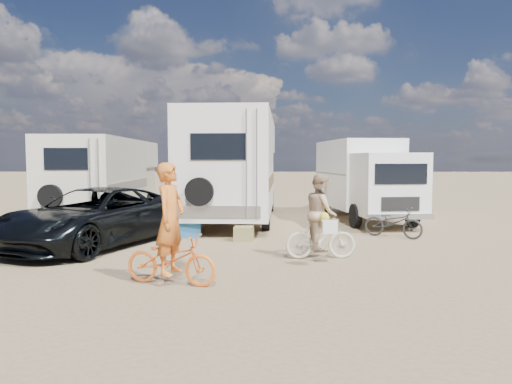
{
  "coord_description": "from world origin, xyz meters",
  "views": [
    {
      "loc": [
        0.49,
        -9.0,
        2.08
      ],
      "look_at": [
        0.36,
        2.15,
        1.3
      ],
      "focal_mm": 32.74,
      "sensor_mm": 36.0,
      "label": 1
    }
  ],
  "objects_px": {
    "rv_left": "(107,179)",
    "crate": "(244,234)",
    "box_truck": "(365,180)",
    "bike_woman": "(321,238)",
    "cooler": "(190,229)",
    "bike_parked": "(393,222)",
    "rider_woman": "(321,221)",
    "bike_man": "(171,259)",
    "dark_suv": "(95,217)",
    "rider_man": "(171,229)",
    "rv_main": "(235,169)"
  },
  "relations": [
    {
      "from": "rv_left",
      "to": "crate",
      "type": "xyz_separation_m",
      "value": [
        4.95,
        -4.38,
        -1.2
      ]
    },
    {
      "from": "box_truck",
      "to": "bike_woman",
      "type": "bearing_deg",
      "value": -116.84
    },
    {
      "from": "cooler",
      "to": "crate",
      "type": "xyz_separation_m",
      "value": [
        1.44,
        -0.5,
        -0.03
      ]
    },
    {
      "from": "rv_left",
      "to": "cooler",
      "type": "height_order",
      "value": "rv_left"
    },
    {
      "from": "bike_parked",
      "to": "crate",
      "type": "bearing_deg",
      "value": 131.46
    },
    {
      "from": "bike_woman",
      "to": "rider_woman",
      "type": "height_order",
      "value": "rider_woman"
    },
    {
      "from": "bike_man",
      "to": "rider_woman",
      "type": "height_order",
      "value": "rider_woman"
    },
    {
      "from": "bike_man",
      "to": "crate",
      "type": "height_order",
      "value": "bike_man"
    },
    {
      "from": "box_truck",
      "to": "bike_woman",
      "type": "distance_m",
      "value": 6.72
    },
    {
      "from": "dark_suv",
      "to": "bike_parked",
      "type": "xyz_separation_m",
      "value": [
        7.52,
        1.29,
        -0.29
      ]
    },
    {
      "from": "rider_man",
      "to": "crate",
      "type": "height_order",
      "value": "rider_man"
    },
    {
      "from": "rider_woman",
      "to": "cooler",
      "type": "relative_size",
      "value": 2.94
    },
    {
      "from": "box_truck",
      "to": "rider_woman",
      "type": "height_order",
      "value": "box_truck"
    },
    {
      "from": "rv_left",
      "to": "rider_man",
      "type": "relative_size",
      "value": 3.98
    },
    {
      "from": "dark_suv",
      "to": "bike_parked",
      "type": "distance_m",
      "value": 7.64
    },
    {
      "from": "rv_left",
      "to": "rider_woman",
      "type": "relative_size",
      "value": 4.58
    },
    {
      "from": "box_truck",
      "to": "bike_man",
      "type": "xyz_separation_m",
      "value": [
        -5.04,
        -8.29,
        -0.95
      ]
    },
    {
      "from": "box_truck",
      "to": "dark_suv",
      "type": "xyz_separation_m",
      "value": [
        -7.55,
        -4.85,
        -0.68
      ]
    },
    {
      "from": "rv_left",
      "to": "box_truck",
      "type": "xyz_separation_m",
      "value": [
        8.93,
        -0.28,
        -0.01
      ]
    },
    {
      "from": "bike_man",
      "to": "bike_woman",
      "type": "relative_size",
      "value": 1.09
    },
    {
      "from": "bike_woman",
      "to": "cooler",
      "type": "relative_size",
      "value": 2.69
    },
    {
      "from": "rv_main",
      "to": "dark_suv",
      "type": "relative_size",
      "value": 1.67
    },
    {
      "from": "bike_woman",
      "to": "rider_woman",
      "type": "xyz_separation_m",
      "value": [
        0.0,
        -0.0,
        0.36
      ]
    },
    {
      "from": "rv_left",
      "to": "bike_parked",
      "type": "height_order",
      "value": "rv_left"
    },
    {
      "from": "box_truck",
      "to": "dark_suv",
      "type": "relative_size",
      "value": 1.17
    },
    {
      "from": "box_truck",
      "to": "dark_suv",
      "type": "bearing_deg",
      "value": -153.97
    },
    {
      "from": "dark_suv",
      "to": "cooler",
      "type": "height_order",
      "value": "dark_suv"
    },
    {
      "from": "dark_suv",
      "to": "bike_woman",
      "type": "xyz_separation_m",
      "value": [
        5.25,
        -1.4,
        -0.26
      ]
    },
    {
      "from": "rv_left",
      "to": "bike_woman",
      "type": "bearing_deg",
      "value": -46.53
    },
    {
      "from": "dark_suv",
      "to": "cooler",
      "type": "xyz_separation_m",
      "value": [
        2.12,
        1.25,
        -0.48
      ]
    },
    {
      "from": "bike_woman",
      "to": "crate",
      "type": "relative_size",
      "value": 3.16
    },
    {
      "from": "bike_man",
      "to": "cooler",
      "type": "height_order",
      "value": "bike_man"
    },
    {
      "from": "rv_left",
      "to": "bike_parked",
      "type": "xyz_separation_m",
      "value": [
        8.91,
        -3.84,
        -0.97
      ]
    },
    {
      "from": "rv_left",
      "to": "dark_suv",
      "type": "height_order",
      "value": "rv_left"
    },
    {
      "from": "bike_man",
      "to": "crate",
      "type": "bearing_deg",
      "value": 1.1
    },
    {
      "from": "dark_suv",
      "to": "bike_man",
      "type": "height_order",
      "value": "dark_suv"
    },
    {
      "from": "rv_left",
      "to": "rider_man",
      "type": "bearing_deg",
      "value": -67.58
    },
    {
      "from": "bike_parked",
      "to": "cooler",
      "type": "distance_m",
      "value": 5.41
    },
    {
      "from": "rider_man",
      "to": "crate",
      "type": "relative_size",
      "value": 3.96
    },
    {
      "from": "box_truck",
      "to": "bike_man",
      "type": "relative_size",
      "value": 3.67
    },
    {
      "from": "dark_suv",
      "to": "bike_woman",
      "type": "distance_m",
      "value": 5.44
    },
    {
      "from": "rv_left",
      "to": "bike_parked",
      "type": "bearing_deg",
      "value": -25.33
    },
    {
      "from": "rider_man",
      "to": "rider_woman",
      "type": "height_order",
      "value": "rider_man"
    },
    {
      "from": "rv_left",
      "to": "box_truck",
      "type": "relative_size",
      "value": 1.25
    },
    {
      "from": "rider_woman",
      "to": "rider_man",
      "type": "bearing_deg",
      "value": 122.99
    },
    {
      "from": "rider_man",
      "to": "bike_parked",
      "type": "height_order",
      "value": "rider_man"
    },
    {
      "from": "cooler",
      "to": "bike_man",
      "type": "bearing_deg",
      "value": -89.89
    },
    {
      "from": "rv_main",
      "to": "rider_woman",
      "type": "relative_size",
      "value": 5.25
    },
    {
      "from": "bike_woman",
      "to": "cooler",
      "type": "bearing_deg",
      "value": 46.13
    },
    {
      "from": "box_truck",
      "to": "rider_man",
      "type": "bearing_deg",
      "value": -127.96
    }
  ]
}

